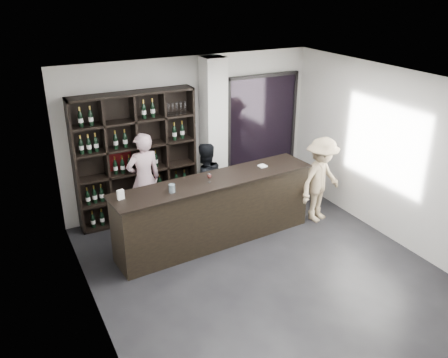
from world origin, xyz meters
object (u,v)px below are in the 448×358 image
tasting_counter (216,211)px  customer (321,180)px  wine_shelf (136,158)px  taster_pink (144,179)px  taster_black (205,183)px

tasting_counter → customer: (2.06, -0.15, 0.22)m
wine_shelf → customer: size_ratio=1.50×
wine_shelf → taster_pink: wine_shelf is taller
wine_shelf → taster_pink: (0.05, -0.22, -0.34)m
taster_black → customer: customer is taller
taster_pink → taster_black: (1.00, -0.42, -0.11)m
wine_shelf → tasting_counter: 1.78m
wine_shelf → customer: wine_shelf is taller
wine_shelf → tasting_counter: (0.89, -1.41, -0.62)m
taster_pink → customer: bearing=151.5°
wine_shelf → taster_pink: size_ratio=1.39×
taster_pink → customer: size_ratio=1.08×
wine_shelf → tasting_counter: bearing=-57.7°
tasting_counter → wine_shelf: bearing=117.7°
taster_pink → taster_black: 1.09m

